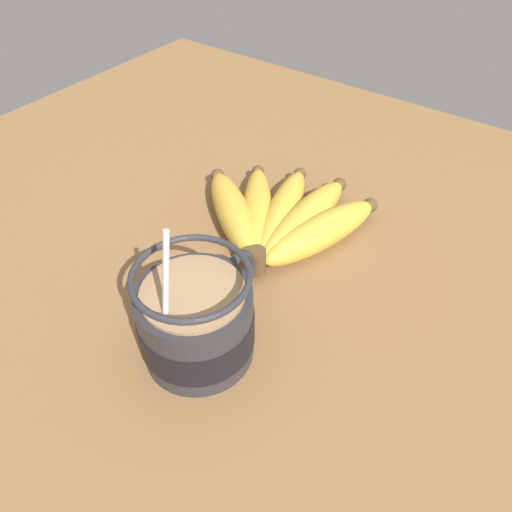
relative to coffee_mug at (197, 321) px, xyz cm
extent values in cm
cube|color=brown|center=(5.80, 2.65, -6.18)|extent=(108.52, 108.52, 3.96)
cylinder|color=#28282D|center=(-0.12, 0.00, -0.28)|extent=(10.18, 10.18, 7.83)
cylinder|color=black|center=(-0.12, 0.00, -0.73)|extent=(10.38, 10.38, 3.47)
torus|color=#28282D|center=(5.92, 0.00, 0.76)|extent=(5.66, 0.90, 5.66)
cylinder|color=#997551|center=(-0.12, 0.00, 3.73)|extent=(8.98, 8.98, 0.40)
torus|color=#28282D|center=(-0.12, 0.00, 5.72)|extent=(10.18, 10.18, 0.60)
cylinder|color=silver|center=(-3.23, 0.00, 4.51)|extent=(3.16, 0.50, 14.50)
ellipsoid|color=silver|center=(-1.90, 0.00, -2.70)|extent=(3.00, 2.00, 0.80)
cylinder|color=#4C381E|center=(10.53, 1.11, -1.41)|extent=(2.00, 2.00, 3.00)
ellipsoid|color=gold|center=(19.38, -1.48, -2.20)|extent=(16.89, 8.43, 3.99)
sphere|color=#4C381E|center=(27.26, -3.78, -2.20)|extent=(1.79, 1.79, 1.79)
ellipsoid|color=gold|center=(20.22, 1.26, -2.24)|extent=(17.45, 4.19, 3.92)
sphere|color=#4C381E|center=(28.92, 1.40, -2.24)|extent=(1.76, 1.76, 1.76)
ellipsoid|color=gold|center=(19.86, 4.16, -2.38)|extent=(17.89, 8.94, 3.64)
sphere|color=#4C381E|center=(28.24, 6.90, -2.38)|extent=(1.64, 1.64, 1.64)
ellipsoid|color=gold|center=(18.48, 6.74, -2.42)|extent=(16.31, 12.99, 3.55)
sphere|color=#4C381E|center=(25.61, 11.79, -2.42)|extent=(1.60, 1.60, 1.60)
ellipsoid|color=gold|center=(16.26, 8.58, -2.21)|extent=(13.40, 15.77, 3.97)
sphere|color=#4C381E|center=(21.39, 15.26, -2.21)|extent=(1.79, 1.79, 1.79)
camera|label=1|loc=(-20.03, -20.99, 34.29)|focal=35.00mm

